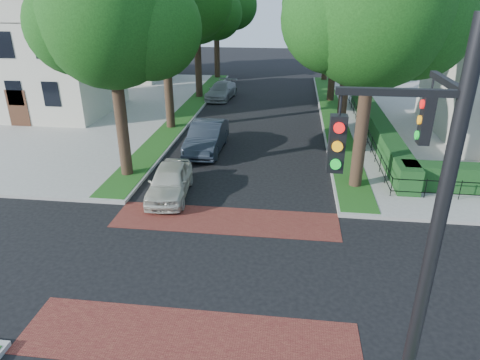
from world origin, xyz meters
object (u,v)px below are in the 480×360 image
Objects in this scene: traffic_signal at (424,214)px; parked_car_middle at (207,137)px; parked_car_front at (170,181)px; parked_car_rear at (221,91)px.

traffic_signal reaches higher than parked_car_middle.
parked_car_front is (-7.68, 9.55, -4.00)m from traffic_signal.
parked_car_front is at bearing 128.81° from traffic_signal.
parked_car_middle is 1.07× the size of parked_car_rear.
traffic_signal is 1.92× the size of parked_car_front.
parked_car_front is 0.89× the size of parked_car_rear.
traffic_signal is at bearing -56.24° from parked_car_front.
parked_car_front is at bearing -80.99° from parked_car_rear.
traffic_signal reaches higher than parked_car_rear.
parked_car_front is at bearing -93.98° from parked_car_middle.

